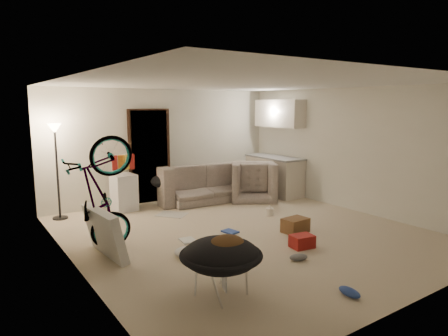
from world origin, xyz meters
TOP-DOWN VIEW (x-y plane):
  - floor at (0.00, 0.00)m, footprint 5.50×6.00m
  - ceiling at (0.00, 0.00)m, footprint 5.50×6.00m
  - wall_back at (0.00, 3.01)m, footprint 5.50×0.02m
  - wall_front at (0.00, -3.01)m, footprint 5.50×0.02m
  - wall_left at (-2.76, 0.00)m, footprint 0.02×6.00m
  - wall_right at (2.76, 0.00)m, footprint 0.02×6.00m
  - doorway at (-0.40, 2.97)m, footprint 0.85×0.10m
  - door_trim at (-0.40, 2.94)m, footprint 0.97×0.04m
  - floor_lamp at (-2.40, 2.65)m, footprint 0.28×0.28m
  - kitchen_counter at (2.43, 2.00)m, footprint 0.60×1.50m
  - counter_top at (2.43, 2.00)m, footprint 0.64×1.54m
  - kitchen_uppers at (2.56, 2.00)m, footprint 0.38×1.40m
  - sofa at (0.63, 2.45)m, footprint 2.22×1.00m
  - armchair at (1.71, 1.94)m, footprint 1.32×1.28m
  - bicycle at (-2.30, 0.43)m, footprint 1.82×0.92m
  - book_asset at (-1.51, -1.66)m, footprint 0.28×0.24m
  - mini_fridge at (-1.16, 2.55)m, footprint 0.47×0.47m
  - snack_box_0 at (-1.33, 2.55)m, footprint 0.11×0.08m
  - snack_box_1 at (-1.21, 2.55)m, footprint 0.12×0.10m
  - snack_box_2 at (-1.09, 2.55)m, footprint 0.11×0.09m
  - snack_box_3 at (-0.97, 2.55)m, footprint 0.11×0.08m
  - saucer_chair at (-1.59, -1.67)m, footprint 0.94×0.94m
  - hoodie at (-1.54, -1.70)m, footprint 0.58×0.54m
  - sofa_drape at (-0.32, 2.45)m, footprint 0.62×0.53m
  - tv_box at (-2.30, 0.26)m, footprint 0.35×1.08m
  - drink_case_a at (0.73, -0.47)m, footprint 0.44×0.33m
  - drink_case_b at (0.29, -1.07)m, footprint 0.37×0.30m
  - juicer at (1.05, 0.56)m, footprint 0.15×0.15m
  - newspaper at (-0.50, 1.70)m, footprint 0.68×0.71m
  - book_blue at (-0.20, 0.14)m, footprint 0.24×0.29m
  - book_white at (-1.01, 0.15)m, footprint 0.25×0.31m
  - shoe_0 at (-1.04, 2.55)m, footprint 0.31×0.24m
  - shoe_2 at (-0.41, -2.51)m, footprint 0.12×0.29m
  - shoe_3 at (-0.13, -1.42)m, footprint 0.29×0.20m
  - clothes_lump_b at (-0.03, 2.55)m, footprint 0.59×0.55m
  - clothes_lump_c at (-1.31, -0.45)m, footprint 0.61×0.60m

SIDE VIEW (x-z plane):
  - floor at x=0.00m, z-range -0.02..0.00m
  - newspaper at x=-0.50m, z-range 0.00..0.01m
  - book_asset at x=-1.51m, z-range 0.00..0.02m
  - book_white at x=-1.01m, z-range 0.00..0.03m
  - book_blue at x=-0.20m, z-range 0.00..0.03m
  - shoe_3 at x=-0.13m, z-range 0.00..0.10m
  - shoe_2 at x=-0.41m, z-range 0.00..0.11m
  - shoe_0 at x=-1.04m, z-range 0.00..0.11m
  - clothes_lump_b at x=-0.03m, z-range 0.00..0.14m
  - clothes_lump_c at x=-1.31m, z-range 0.00..0.14m
  - juicer at x=1.05m, z-range -0.02..0.20m
  - drink_case_b at x=0.29m, z-range 0.00..0.20m
  - drink_case_a at x=0.73m, z-range 0.00..0.24m
  - sofa at x=0.63m, z-range 0.00..0.63m
  - armchair at x=1.71m, z-range 0.00..0.65m
  - tv_box at x=-2.30m, z-range -0.01..0.71m
  - mini_fridge at x=-1.16m, z-range 0.00..0.75m
  - saucer_chair at x=-1.59m, z-range 0.06..0.73m
  - kitchen_counter at x=2.43m, z-range 0.00..0.88m
  - bicycle at x=-2.30m, z-range -0.05..0.97m
  - sofa_drape at x=-0.32m, z-range 0.40..0.68m
  - hoodie at x=-1.54m, z-range 0.49..0.71m
  - counter_top at x=2.43m, z-range 0.88..0.92m
  - snack_box_0 at x=-1.33m, z-range 0.85..1.15m
  - snack_box_1 at x=-1.21m, z-range 0.85..1.15m
  - snack_box_2 at x=-1.09m, z-range 0.85..1.15m
  - snack_box_3 at x=-0.97m, z-range 0.85..1.15m
  - doorway at x=-0.40m, z-range 0.00..2.04m
  - door_trim at x=-0.40m, z-range -0.03..2.07m
  - wall_back at x=0.00m, z-range 0.00..2.50m
  - wall_front at x=0.00m, z-range 0.00..2.50m
  - wall_left at x=-2.76m, z-range 0.00..2.50m
  - wall_right at x=2.76m, z-range 0.00..2.50m
  - floor_lamp at x=-2.40m, z-range 0.40..2.21m
  - kitchen_uppers at x=2.56m, z-range 1.62..2.27m
  - ceiling at x=0.00m, z-range 2.50..2.52m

